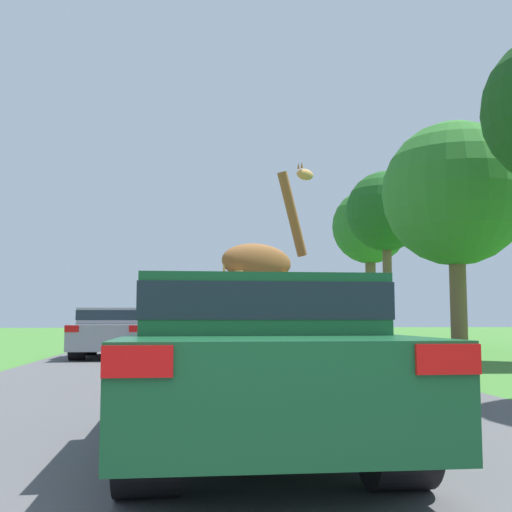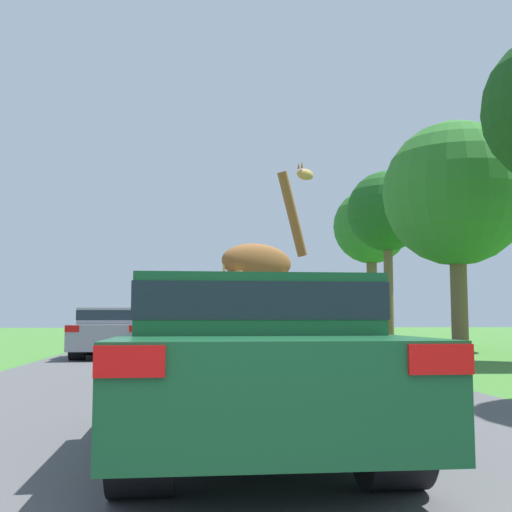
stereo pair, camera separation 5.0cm
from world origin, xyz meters
name	(u,v)px [view 2 (the right image)]	position (x,y,z in m)	size (l,w,h in m)	color
road	(190,341)	(0.00, 30.00, 0.00)	(8.13, 120.00, 0.00)	#4C4C4F
giraffe_near_road	(262,265)	(1.63, 14.31, 2.42)	(2.74, 1.88, 5.24)	tan
car_lead_maroon	(250,358)	(0.25, 3.79, 0.76)	(1.98, 4.04, 1.41)	#144C28
car_queue_right	(261,336)	(0.99, 9.15, 0.81)	(1.98, 4.47, 1.51)	maroon
car_queue_left	(212,327)	(1.05, 30.28, 0.69)	(1.72, 4.51, 1.27)	navy
car_far_ahead	(261,329)	(2.27, 19.88, 0.75)	(1.91, 4.28, 1.43)	silver
car_verge_right	(113,331)	(-2.32, 17.18, 0.74)	(1.96, 3.99, 1.39)	gray
car_rear_follower	(265,328)	(3.00, 24.86, 0.70)	(1.75, 4.28, 1.30)	black
tree_left_edge	(387,212)	(9.16, 27.47, 6.09)	(3.77, 3.77, 8.04)	brown
tree_centre_back	(456,194)	(9.19, 19.84, 5.46)	(5.11, 5.11, 8.05)	brown
tree_far_right	(371,228)	(10.55, 34.81, 6.43)	(4.41, 4.41, 8.72)	brown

